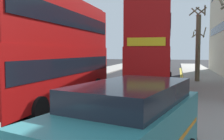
% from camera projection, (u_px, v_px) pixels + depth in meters
% --- Properties ---
extents(sidewalk_right, '(4.00, 80.00, 0.14)m').
position_uv_depth(sidewalk_right, '(218.00, 92.00, 16.44)').
color(sidewalk_right, gray).
rests_on(sidewalk_right, ground).
extents(sidewalk_left, '(4.00, 80.00, 0.14)m').
position_uv_depth(sidewalk_left, '(44.00, 85.00, 19.81)').
color(sidewalk_left, gray).
rests_on(sidewalk_left, ground).
extents(kerb_line_outer, '(0.10, 56.00, 0.01)m').
position_uv_depth(kerb_line_outer, '(186.00, 97.00, 15.06)').
color(kerb_line_outer, yellow).
rests_on(kerb_line_outer, ground).
extents(kerb_line_inner, '(0.10, 56.00, 0.01)m').
position_uv_depth(kerb_line_inner, '(183.00, 97.00, 15.11)').
color(kerb_line_inner, yellow).
rests_on(kerb_line_inner, ground).
extents(double_decker_bus_away, '(2.96, 10.85, 5.64)m').
position_uv_depth(double_decker_bus_away, '(53.00, 47.00, 12.92)').
color(double_decker_bus_away, '#B20F0F').
rests_on(double_decker_bus_away, ground).
extents(double_decker_bus_oncoming, '(3.05, 10.88, 5.64)m').
position_uv_depth(double_decker_bus_oncoming, '(153.00, 48.00, 18.07)').
color(double_decker_bus_oncoming, '#B20F0F').
rests_on(double_decker_bus_oncoming, ground).
extents(taxi_minivan, '(2.97, 5.12, 2.12)m').
position_uv_depth(taxi_minivan, '(127.00, 136.00, 4.95)').
color(taxi_minivan, teal).
rests_on(taxi_minivan, ground).
extents(street_tree_mid, '(1.52, 1.54, 5.37)m').
position_uv_depth(street_tree_mid, '(198.00, 52.00, 28.27)').
color(street_tree_mid, '#6B6047').
rests_on(street_tree_mid, sidewalk_right).
extents(street_tree_far, '(1.54, 1.50, 6.72)m').
position_uv_depth(street_tree_far, '(198.00, 46.00, 21.85)').
color(street_tree_far, '#6B6047').
rests_on(street_tree_far, sidewalk_right).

